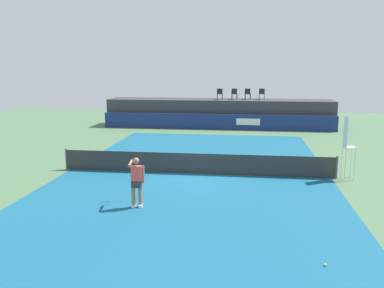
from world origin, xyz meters
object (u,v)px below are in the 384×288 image
Objects in this scene: net_post_far at (337,167)px; spectator_chair_center at (248,93)px; tennis_ball at (325,265)px; spectator_chair_left at (234,93)px; tennis_player at (136,180)px; spectator_chair_far_left at (220,93)px; spectator_chair_right at (262,93)px; net_post_near at (66,159)px; umpire_chair at (347,143)px.

spectator_chair_center is at bearing 104.48° from net_post_far.
spectator_chair_left is at bearing 97.44° from tennis_ball.
tennis_player is at bearing 147.64° from tennis_ball.
spectator_chair_far_left is 3.37m from spectator_chair_right.
tennis_ball is at bearing -79.74° from spectator_chair_far_left.
spectator_chair_center is (1.05, 0.15, 0.00)m from spectator_chair_left.
spectator_chair_center is 23.89m from tennis_ball.
spectator_chair_far_left is 1.17m from spectator_chair_left.
tennis_player is (4.73, -4.76, 0.46)m from net_post_near.
net_post_far is (2.81, -15.44, -2.19)m from spectator_chair_right.
spectator_chair_right is at bearing 58.16° from net_post_near.
umpire_chair is 1.15m from net_post_far.
tennis_ball is at bearing -105.22° from umpire_chair.
spectator_chair_far_left is 2.23m from spectator_chair_center.
spectator_chair_center is 17.58m from net_post_near.
spectator_chair_left is (1.16, 0.16, 0.00)m from spectator_chair_far_left.
spectator_chair_left reaches higher than net_post_far.
spectator_chair_far_left is 19.84m from tennis_player.
umpire_chair is (6.51, -14.97, -1.11)m from spectator_chair_far_left.
net_post_far is (6.14, -14.95, -2.19)m from spectator_chair_far_left.
spectator_chair_right is at bearing 8.63° from spectator_chair_left.
umpire_chair is at bearing -2.74° from net_post_far.
tennis_player is 6.88m from tennis_ball.
tennis_ball is (0.90, -23.84, -2.66)m from spectator_chair_right.
umpire_chair reaches higher than net_post_near.
spectator_chair_right is 0.32× the size of umpire_chair.
spectator_chair_right is 24.00m from tennis_ball.
spectator_chair_left is at bearing 108.28° from net_post_far.
umpire_chair is (5.35, -15.12, -1.11)m from spectator_chair_left.
net_post_far is 8.63m from tennis_ball.
tennis_ball is (4.23, -23.35, -2.66)m from spectator_chair_far_left.
spectator_chair_right is 0.89× the size of net_post_far.
umpire_chair is at bearing -78.38° from spectator_chair_right.
tennis_player is at bearing -103.53° from spectator_chair_right.
tennis_player reaches higher than net_post_near.
tennis_ball is (5.76, -3.65, -0.92)m from tennis_player.
spectator_chair_far_left is at bearing -171.69° from spectator_chair_right.
net_post_near is 0.56× the size of tennis_player.
umpire_chair is 1.56× the size of tennis_player.
spectator_chair_far_left is 13.06× the size of tennis_ball.
tennis_player is at bearing -97.70° from spectator_chair_left.
net_post_near is at bearing -112.71° from spectator_chair_far_left.
spectator_chair_left is at bearing 7.71° from spectator_chair_far_left.
spectator_chair_left is 0.89× the size of net_post_near.
spectator_chair_right is 15.84m from net_post_far.
umpire_chair is at bearing -66.50° from spectator_chair_far_left.
net_post_far is at bearing 177.26° from umpire_chair.
spectator_chair_center is at bearing 60.98° from net_post_near.
spectator_chair_far_left is at bearing -172.11° from spectator_chair_center.
spectator_chair_left is 1.00× the size of spectator_chair_center.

